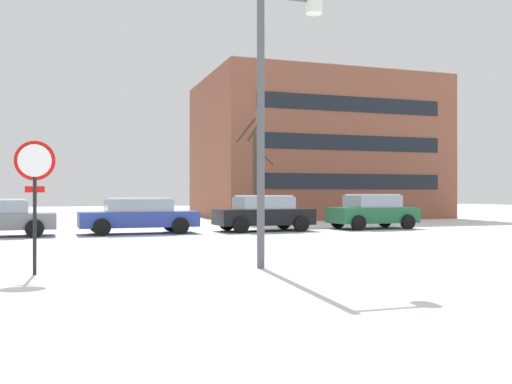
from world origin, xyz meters
The scene contains 9 objects.
ground_plane centered at (0.00, 0.00, 0.00)m, with size 120.00×120.00×0.00m, color white.
road_surface centered at (0.00, 3.40, 0.00)m, with size 80.00×8.80×0.00m.
stop_sign centered at (-0.75, -2.31, 1.79)m, with size 0.75×0.13×2.56m.
street_lamp centered at (3.89, -2.77, 3.53)m, with size 1.47×0.36×5.84m.
parked_car_blue centered at (2.48, 8.49, 0.71)m, with size 4.56×2.09×1.39m.
parked_car_black centered at (7.61, 8.43, 0.76)m, with size 4.07×2.16×1.49m.
parked_car_green centered at (12.73, 8.43, 0.77)m, with size 3.86×2.13×1.54m.
tree_far_right centered at (8.59, 12.52, 2.50)m, with size 1.76×1.78×5.38m.
building_far_right centered at (15.75, 21.54, 4.60)m, with size 14.78×11.09×9.20m.
Camera 1 is at (-0.18, -13.98, 1.54)m, focal length 40.08 mm.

